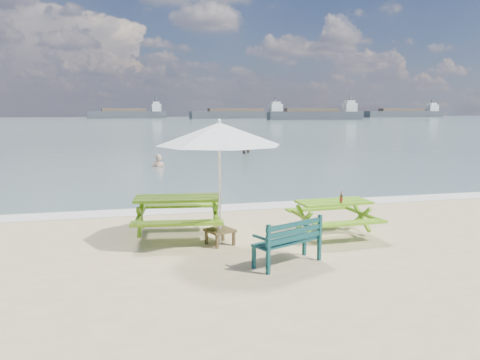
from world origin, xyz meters
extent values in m
plane|color=slate|center=(0.00, 85.00, 0.00)|extent=(300.00, 300.00, 0.00)
cube|color=silver|center=(0.00, 4.60, 0.01)|extent=(22.00, 0.90, 0.01)
cube|color=#629616|center=(-1.38, 2.01, 0.82)|extent=(1.87, 1.06, 0.06)
cube|color=#629616|center=(-1.27, 2.83, 0.49)|extent=(1.80, 0.55, 0.06)
cube|color=#629616|center=(-1.49, 1.19, 0.49)|extent=(1.80, 0.55, 0.06)
cube|color=#629616|center=(-1.38, 2.01, 0.38)|extent=(1.78, 1.21, 0.75)
cube|color=#619B17|center=(1.84, 1.38, 0.71)|extent=(1.56, 0.79, 0.05)
cube|color=#619B17|center=(1.81, 2.09, 0.42)|extent=(1.54, 0.34, 0.05)
cube|color=#619B17|center=(1.88, 0.66, 0.42)|extent=(1.54, 0.34, 0.05)
cube|color=#619B17|center=(1.84, 1.38, 0.33)|extent=(1.47, 0.93, 0.65)
cube|color=#0D3839|center=(0.25, -0.21, 0.40)|extent=(1.33, 0.87, 0.04)
cube|color=#0D3839|center=(0.33, -0.40, 0.62)|extent=(1.19, 0.55, 0.33)
cube|color=#0D3839|center=(0.25, -0.21, 0.20)|extent=(1.27, 0.88, 0.40)
cube|color=brown|center=(-0.65, 1.20, 0.29)|extent=(0.63, 0.63, 0.05)
cube|color=brown|center=(-0.65, 1.20, 0.14)|extent=(0.56, 0.56, 0.27)
cylinder|color=silver|center=(-0.65, 1.20, 1.17)|extent=(0.05, 0.05, 2.33)
cone|color=silver|center=(-0.65, 1.20, 2.19)|extent=(3.16, 3.16, 0.44)
cylinder|color=brown|center=(1.90, 1.14, 0.81)|extent=(0.06, 0.06, 0.15)
cylinder|color=brown|center=(1.90, 1.14, 0.94)|extent=(0.03, 0.03, 0.07)
cylinder|color=maroon|center=(1.90, 1.14, 0.81)|extent=(0.06, 0.06, 0.06)
imported|color=tan|center=(-0.99, 14.35, -0.29)|extent=(0.71, 0.53, 1.76)
cylinder|color=black|center=(4.46, 19.64, 0.48)|extent=(0.19, 0.19, 1.37)
cylinder|color=black|center=(4.86, 20.24, 0.38)|extent=(0.17, 0.17, 1.16)
cube|color=#3C4248|center=(44.90, 105.95, 1.00)|extent=(24.89, 5.39, 2.20)
cube|color=silver|center=(54.27, 105.42, 3.20)|extent=(3.13, 3.16, 2.20)
cube|color=#3C4248|center=(-2.19, 136.80, 1.00)|extent=(22.96, 6.28, 2.20)
cube|color=silver|center=(6.38, 137.67, 3.20)|extent=(3.01, 3.26, 2.20)
cube|color=#3C4248|center=(30.25, 127.77, 1.00)|extent=(29.90, 6.26, 2.20)
cube|color=silver|center=(41.50, 128.63, 3.20)|extent=(3.78, 3.26, 2.20)
cube|color=#3C4248|center=(91.20, 137.76, 1.00)|extent=(30.36, 6.73, 2.20)
cube|color=silver|center=(102.60, 138.81, 3.20)|extent=(3.87, 3.32, 2.20)
camera|label=1|loc=(-2.36, -7.59, 2.65)|focal=35.00mm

